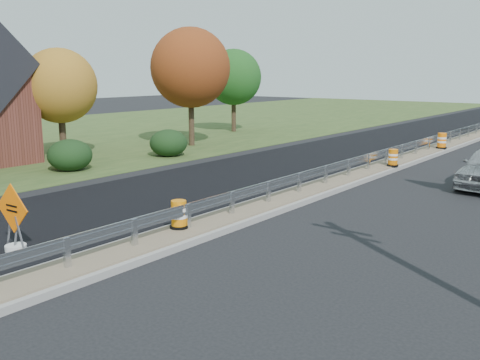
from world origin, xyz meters
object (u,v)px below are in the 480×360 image
Objects in this scene: barrel_median_near at (179,215)px; barrel_median_far at (442,141)px; barrel_median_mid at (393,158)px; caution_sign at (15,234)px.

barrel_median_far is at bearing 88.32° from barrel_median_near.
barrel_median_far reaches higher than barrel_median_mid.
barrel_median_near is (2.45, 3.62, 0.15)m from caution_sign.
barrel_median_mid is 0.89× the size of barrel_median_far.
barrel_median_near and barrel_median_mid have the same top height.
barrel_median_near is 21.16m from barrel_median_far.
caution_sign reaches higher than barrel_median_far.
barrel_median_near is at bearing -91.68° from barrel_median_far.
barrel_median_far is at bearing 79.42° from caution_sign.
barrel_median_far is (3.07, 24.77, 0.20)m from caution_sign.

